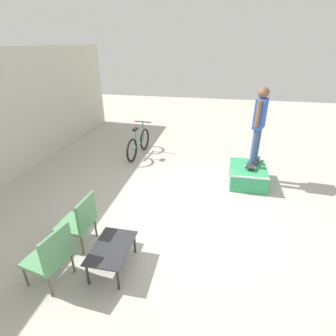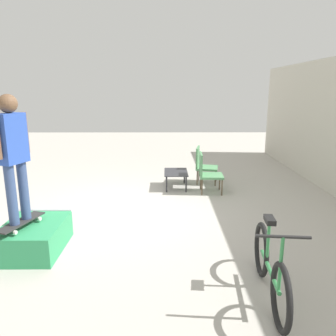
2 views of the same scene
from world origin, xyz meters
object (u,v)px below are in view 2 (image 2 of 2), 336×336
at_px(skateboard_on_ramp, 21,222).
at_px(coffee_table, 176,174).
at_px(person_skater, 13,149).
at_px(patio_chair_left, 203,164).
at_px(patio_chair_right, 207,172).
at_px(skate_ramp_box, 34,237).
at_px(bicycle, 270,268).

relative_size(skateboard_on_ramp, coffee_table, 0.98).
distance_m(person_skater, coffee_table, 4.14).
bearing_deg(coffee_table, skateboard_on_ramp, -34.53).
height_order(coffee_table, patio_chair_left, patio_chair_left).
distance_m(skateboard_on_ramp, coffee_table, 3.97).
bearing_deg(patio_chair_right, skate_ramp_box, 136.55).
distance_m(skate_ramp_box, skateboard_on_ramp, 0.33).
bearing_deg(skate_ramp_box, bicycle, 69.63).
distance_m(skate_ramp_box, patio_chair_right, 3.97).
xyz_separation_m(skate_ramp_box, coffee_table, (-3.13, 2.15, 0.14)).
bearing_deg(patio_chair_right, coffee_table, 63.55).
xyz_separation_m(patio_chair_left, patio_chair_right, (0.79, -0.00, 0.00)).
bearing_deg(skateboard_on_ramp, coffee_table, 162.80).
height_order(person_skater, coffee_table, person_skater).
xyz_separation_m(skateboard_on_ramp, bicycle, (1.00, 3.17, -0.13)).
relative_size(patio_chair_left, patio_chair_right, 1.00).
xyz_separation_m(skateboard_on_ramp, patio_chair_right, (-2.89, 2.94, -0.00)).
bearing_deg(skate_ramp_box, patio_chair_left, 141.21).
bearing_deg(skateboard_on_ramp, person_skater, 152.33).
relative_size(patio_chair_right, bicycle, 0.55).
bearing_deg(skateboard_on_ramp, patio_chair_left, 158.64).
height_order(coffee_table, patio_chair_right, patio_chair_right).
bearing_deg(person_skater, coffee_table, 165.10).
bearing_deg(person_skater, patio_chair_left, 160.94).
bearing_deg(skate_ramp_box, patio_chair_right, 134.07).
xyz_separation_m(patio_chair_left, bicycle, (4.68, 0.22, -0.13)).
relative_size(coffee_table, patio_chair_right, 0.91).
bearing_deg(patio_chair_left, skate_ramp_box, 152.18).
relative_size(skate_ramp_box, patio_chair_right, 1.21).
height_order(patio_chair_left, bicycle, bicycle).
bearing_deg(coffee_table, bicycle, 12.08).
xyz_separation_m(person_skater, coffee_table, (-3.27, 2.25, -1.18)).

